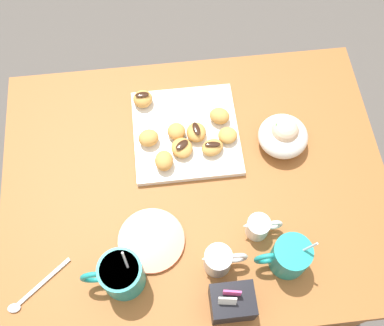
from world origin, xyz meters
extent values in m
plane|color=#514C47|center=(0.00, 0.00, 0.00)|extent=(8.00, 8.00, 0.00)
cube|color=#935628|center=(0.00, 0.00, 0.73)|extent=(0.93, 0.72, 0.04)
cube|color=#935628|center=(-0.40, -0.30, 0.36)|extent=(0.07, 0.07, 0.72)
cube|color=#935628|center=(0.40, -0.30, 0.36)|extent=(0.07, 0.07, 0.72)
cube|color=#935628|center=(-0.40, 0.30, 0.36)|extent=(0.07, 0.07, 0.72)
cube|color=silver|center=(0.01, -0.13, 0.76)|extent=(0.26, 0.26, 0.02)
cylinder|color=teal|center=(-0.18, 0.22, 0.80)|extent=(0.08, 0.08, 0.09)
torus|color=teal|center=(-0.13, 0.22, 0.80)|extent=(0.06, 0.01, 0.06)
cylinder|color=#331E11|center=(-0.18, 0.22, 0.83)|extent=(0.07, 0.07, 0.01)
cylinder|color=silver|center=(-0.20, 0.22, 0.83)|extent=(0.05, 0.01, 0.11)
cylinder|color=teal|center=(0.18, 0.22, 0.80)|extent=(0.09, 0.09, 0.10)
torus|color=teal|center=(0.24, 0.22, 0.80)|extent=(0.06, 0.01, 0.06)
cylinder|color=#331E11|center=(0.18, 0.22, 0.84)|extent=(0.08, 0.08, 0.01)
cylinder|color=silver|center=(0.16, 0.22, 0.84)|extent=(0.01, 0.04, 0.13)
cylinder|color=silver|center=(-0.02, 0.21, 0.79)|extent=(0.06, 0.06, 0.07)
cone|color=silver|center=(0.00, 0.21, 0.81)|extent=(0.02, 0.02, 0.02)
torus|color=silver|center=(-0.06, 0.21, 0.79)|extent=(0.05, 0.01, 0.05)
cylinder|color=white|center=(-0.02, 0.21, 0.82)|extent=(0.05, 0.05, 0.01)
cube|color=black|center=(-0.04, 0.30, 0.79)|extent=(0.09, 0.07, 0.08)
cube|color=#EA4C93|center=(-0.04, 0.29, 0.84)|extent=(0.04, 0.01, 0.03)
cube|color=white|center=(-0.03, 0.30, 0.84)|extent=(0.04, 0.02, 0.03)
ellipsoid|color=silver|center=(-0.23, -0.08, 0.78)|extent=(0.12, 0.12, 0.07)
sphere|color=beige|center=(-0.23, -0.08, 0.81)|extent=(0.07, 0.07, 0.07)
ellipsoid|color=green|center=(-0.21, -0.08, 0.83)|extent=(0.03, 0.03, 0.01)
cylinder|color=silver|center=(-0.13, 0.14, 0.78)|extent=(0.05, 0.05, 0.05)
cone|color=silver|center=(-0.10, 0.14, 0.80)|extent=(0.02, 0.02, 0.02)
torus|color=silver|center=(-0.16, 0.14, 0.78)|extent=(0.04, 0.01, 0.04)
cylinder|color=black|center=(-0.13, 0.14, 0.80)|extent=(0.04, 0.04, 0.01)
cylinder|color=#E5704C|center=(0.12, 0.14, 0.76)|extent=(0.15, 0.15, 0.01)
cube|color=silver|center=(0.36, 0.21, 0.75)|extent=(0.12, 0.10, 0.00)
ellipsoid|color=silver|center=(0.42, 0.25, 0.76)|extent=(0.03, 0.02, 0.01)
ellipsoid|color=#D19347|center=(-0.08, -0.16, 0.79)|extent=(0.06, 0.06, 0.04)
ellipsoid|color=#D19347|center=(-0.02, -0.12, 0.78)|extent=(0.05, 0.05, 0.03)
ellipsoid|color=black|center=(-0.02, -0.12, 0.80)|extent=(0.02, 0.04, 0.00)
ellipsoid|color=#D19347|center=(0.02, -0.08, 0.78)|extent=(0.06, 0.07, 0.03)
ellipsoid|color=black|center=(0.02, -0.08, 0.80)|extent=(0.04, 0.04, 0.00)
ellipsoid|color=#D19347|center=(0.10, -0.11, 0.79)|extent=(0.06, 0.05, 0.04)
ellipsoid|color=#D19347|center=(-0.05, -0.07, 0.78)|extent=(0.07, 0.06, 0.03)
ellipsoid|color=black|center=(-0.05, -0.07, 0.80)|extent=(0.04, 0.02, 0.00)
ellipsoid|color=#D19347|center=(0.11, -0.23, 0.78)|extent=(0.05, 0.05, 0.04)
ellipsoid|color=black|center=(0.11, -0.23, 0.80)|extent=(0.03, 0.02, 0.00)
ellipsoid|color=#D19347|center=(0.03, -0.12, 0.78)|extent=(0.05, 0.05, 0.03)
ellipsoid|color=#D19347|center=(-0.09, -0.10, 0.78)|extent=(0.05, 0.05, 0.03)
ellipsoid|color=#D19347|center=(0.07, -0.05, 0.79)|extent=(0.05, 0.05, 0.04)
camera|label=1|loc=(0.06, 0.45, 1.79)|focal=44.07mm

